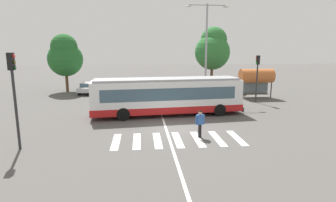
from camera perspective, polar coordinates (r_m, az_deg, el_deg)
The scene contains 17 objects.
ground_plane at distance 18.73m, azimuth 1.07°, elevation -5.90°, with size 160.00×160.00×0.00m, color #514F4C.
city_transit_bus at distance 22.38m, azimuth -0.14°, elevation 1.04°, with size 12.56×3.72×3.06m.
pedestrian_crossing_street at distance 16.86m, azimuth 6.71°, elevation -4.44°, with size 0.57×0.32×1.72m.
parked_car_silver at distance 35.07m, azimuth -16.18°, elevation 2.80°, with size 2.15×4.62×1.35m.
parked_car_white at distance 34.74m, azimuth -11.62°, elevation 2.93°, with size 2.14×4.62×1.35m.
parked_car_blue at distance 34.16m, azimuth -6.94°, elevation 2.94°, with size 2.17×4.63×1.35m.
parked_car_champagne at distance 34.32m, azimuth -2.48°, elevation 3.05°, with size 1.93×4.53×1.35m.
parked_car_teal at distance 34.09m, azimuth 1.89°, elevation 3.00°, with size 2.09×4.60×1.35m.
parked_car_red at distance 35.15m, azimuth 6.18°, elevation 3.18°, with size 1.89×4.51×1.35m.
traffic_light_near_corner at distance 16.42m, azimuth -29.57°, elevation 2.68°, with size 0.33×0.32×5.20m.
traffic_light_far_corner at distance 29.03m, azimuth 18.17°, elevation 5.94°, with size 0.33×0.32×4.77m.
bus_stop_shelter at distance 31.74m, azimuth 18.00°, elevation 4.90°, with size 3.70×1.54×3.25m.
twin_arm_street_lamp at distance 29.18m, azimuth 8.02°, elevation 11.95°, with size 4.45×0.32×9.92m.
background_tree_left at distance 36.93m, azimuth -20.73°, elevation 8.85°, with size 4.30×4.30×7.26m.
background_tree_right at distance 37.02m, azimuth 9.33°, elevation 10.74°, with size 4.60×4.60×8.31m.
crosswalk_painted_stripes at distance 16.62m, azimuth 2.04°, elevation -8.07°, with size 7.80×2.93×0.01m.
lane_center_line at distance 20.60m, azimuth -0.89°, elevation -4.34°, with size 0.16×24.00×0.01m, color silver.
Camera 1 is at (-2.13, -17.82, 5.37)m, focal length 29.15 mm.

